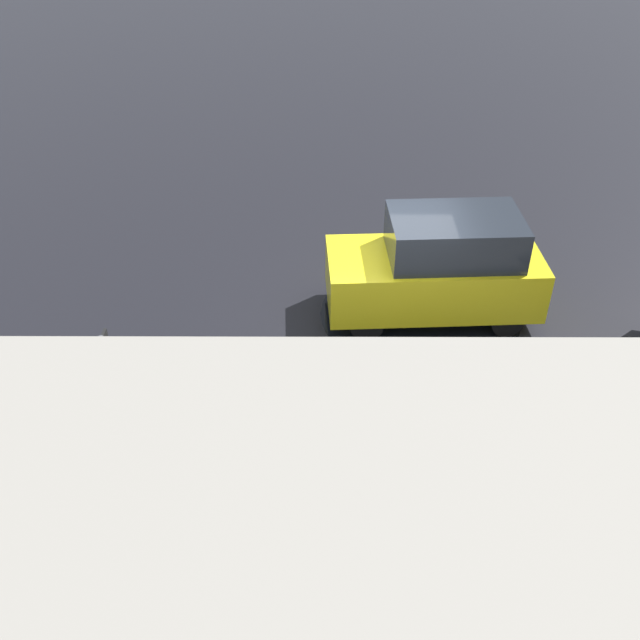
{
  "coord_description": "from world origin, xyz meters",
  "views": [
    {
      "loc": [
        1.22,
        10.81,
        8.01
      ],
      "look_at": [
        1.25,
        1.15,
        0.9
      ],
      "focal_mm": 40.0,
      "sensor_mm": 36.0,
      "label": 1
    }
  ],
  "objects_px": {
    "fire_hydrant": "(184,387)",
    "sign_post": "(112,385)",
    "moving_hatchback": "(438,268)",
    "pedestrian": "(121,374)"
  },
  "relations": [
    {
      "from": "sign_post",
      "to": "pedestrian",
      "type": "bearing_deg",
      "value": -76.51
    },
    {
      "from": "fire_hydrant",
      "to": "sign_post",
      "type": "relative_size",
      "value": 0.33
    },
    {
      "from": "moving_hatchback",
      "to": "pedestrian",
      "type": "xyz_separation_m",
      "value": [
        5.3,
        2.6,
        -0.34
      ]
    },
    {
      "from": "fire_hydrant",
      "to": "pedestrian",
      "type": "distance_m",
      "value": 0.99
    },
    {
      "from": "pedestrian",
      "to": "sign_post",
      "type": "bearing_deg",
      "value": 103.49
    },
    {
      "from": "moving_hatchback",
      "to": "fire_hydrant",
      "type": "bearing_deg",
      "value": 30.81
    },
    {
      "from": "moving_hatchback",
      "to": "pedestrian",
      "type": "distance_m",
      "value": 5.92
    },
    {
      "from": "moving_hatchback",
      "to": "fire_hydrant",
      "type": "distance_m",
      "value": 5.11
    },
    {
      "from": "moving_hatchback",
      "to": "sign_post",
      "type": "relative_size",
      "value": 1.66
    },
    {
      "from": "fire_hydrant",
      "to": "sign_post",
      "type": "distance_m",
      "value": 1.85
    }
  ]
}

